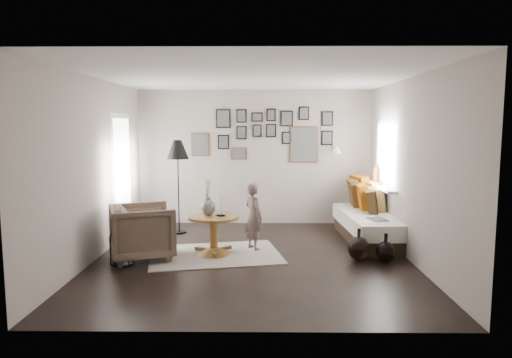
{
  "coord_description": "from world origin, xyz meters",
  "views": [
    {
      "loc": [
        0.12,
        -6.46,
        1.92
      ],
      "look_at": [
        0.05,
        0.5,
        1.1
      ],
      "focal_mm": 32.0,
      "sensor_mm": 36.0,
      "label": 1
    }
  ],
  "objects_px": {
    "daybed": "(370,220)",
    "demijohn_small": "(385,252)",
    "vase": "(208,205)",
    "demijohn_large": "(359,248)",
    "pedestal_table": "(214,237)",
    "floor_lamp": "(178,153)",
    "armchair": "(142,232)",
    "magazine_basket": "(122,249)",
    "child": "(254,216)"
  },
  "relations": [
    {
      "from": "vase",
      "to": "magazine_basket",
      "type": "distance_m",
      "value": 1.37
    },
    {
      "from": "armchair",
      "to": "demijohn_large",
      "type": "xyz_separation_m",
      "value": [
        3.11,
        -0.06,
        -0.22
      ]
    },
    {
      "from": "armchair",
      "to": "demijohn_small",
      "type": "bearing_deg",
      "value": -114.16
    },
    {
      "from": "pedestal_table",
      "to": "demijohn_small",
      "type": "xyz_separation_m",
      "value": [
        2.45,
        -0.38,
        -0.12
      ]
    },
    {
      "from": "vase",
      "to": "demijohn_small",
      "type": "distance_m",
      "value": 2.63
    },
    {
      "from": "demijohn_small",
      "to": "child",
      "type": "distance_m",
      "value": 2.02
    },
    {
      "from": "demijohn_small",
      "to": "floor_lamp",
      "type": "bearing_deg",
      "value": 151.24
    },
    {
      "from": "floor_lamp",
      "to": "pedestal_table",
      "type": "bearing_deg",
      "value": -60.99
    },
    {
      "from": "vase",
      "to": "child",
      "type": "bearing_deg",
      "value": 23.11
    },
    {
      "from": "floor_lamp",
      "to": "demijohn_large",
      "type": "bearing_deg",
      "value": -29.86
    },
    {
      "from": "armchair",
      "to": "floor_lamp",
      "type": "xyz_separation_m",
      "value": [
        0.24,
        1.59,
        1.04
      ]
    },
    {
      "from": "pedestal_table",
      "to": "armchair",
      "type": "xyz_separation_m",
      "value": [
        -1.01,
        -0.21,
        0.12
      ]
    },
    {
      "from": "pedestal_table",
      "to": "demijohn_large",
      "type": "distance_m",
      "value": 2.12
    },
    {
      "from": "magazine_basket",
      "to": "child",
      "type": "relative_size",
      "value": 0.38
    },
    {
      "from": "vase",
      "to": "demijohn_small",
      "type": "xyz_separation_m",
      "value": [
        2.53,
        -0.4,
        -0.6
      ]
    },
    {
      "from": "armchair",
      "to": "floor_lamp",
      "type": "distance_m",
      "value": 1.91
    },
    {
      "from": "child",
      "to": "armchair",
      "type": "bearing_deg",
      "value": 73.45
    },
    {
      "from": "armchair",
      "to": "demijohn_large",
      "type": "bearing_deg",
      "value": -112.28
    },
    {
      "from": "magazine_basket",
      "to": "demijohn_small",
      "type": "xyz_separation_m",
      "value": [
        3.69,
        0.06,
        -0.04
      ]
    },
    {
      "from": "floor_lamp",
      "to": "demijohn_large",
      "type": "xyz_separation_m",
      "value": [
        2.86,
        -1.64,
        -1.26
      ]
    },
    {
      "from": "magazine_basket",
      "to": "armchair",
      "type": "bearing_deg",
      "value": 44.63
    },
    {
      "from": "vase",
      "to": "child",
      "type": "xyz_separation_m",
      "value": [
        0.67,
        0.29,
        -0.23
      ]
    },
    {
      "from": "pedestal_table",
      "to": "child",
      "type": "bearing_deg",
      "value": 27.41
    },
    {
      "from": "armchair",
      "to": "demijohn_large",
      "type": "height_order",
      "value": "armchair"
    },
    {
      "from": "vase",
      "to": "floor_lamp",
      "type": "xyz_separation_m",
      "value": [
        -0.69,
        1.36,
        0.68
      ]
    },
    {
      "from": "vase",
      "to": "demijohn_small",
      "type": "relative_size",
      "value": 1.28
    },
    {
      "from": "pedestal_table",
      "to": "vase",
      "type": "bearing_deg",
      "value": 165.96
    },
    {
      "from": "floor_lamp",
      "to": "child",
      "type": "height_order",
      "value": "floor_lamp"
    },
    {
      "from": "pedestal_table",
      "to": "daybed",
      "type": "xyz_separation_m",
      "value": [
        2.55,
        0.96,
        0.06
      ]
    },
    {
      "from": "pedestal_table",
      "to": "armchair",
      "type": "relative_size",
      "value": 0.86
    },
    {
      "from": "daybed",
      "to": "armchair",
      "type": "bearing_deg",
      "value": -164.48
    },
    {
      "from": "daybed",
      "to": "demijohn_large",
      "type": "height_order",
      "value": "daybed"
    },
    {
      "from": "daybed",
      "to": "armchair",
      "type": "xyz_separation_m",
      "value": [
        -3.56,
        -1.17,
        0.07
      ]
    },
    {
      "from": "daybed",
      "to": "demijohn_small",
      "type": "xyz_separation_m",
      "value": [
        -0.1,
        -1.35,
        -0.17
      ]
    },
    {
      "from": "demijohn_large",
      "to": "armchair",
      "type": "bearing_deg",
      "value": 178.98
    },
    {
      "from": "pedestal_table",
      "to": "floor_lamp",
      "type": "xyz_separation_m",
      "value": [
        -0.77,
        1.38,
        1.16
      ]
    },
    {
      "from": "daybed",
      "to": "child",
      "type": "xyz_separation_m",
      "value": [
        -1.96,
        -0.66,
        0.19
      ]
    },
    {
      "from": "vase",
      "to": "armchair",
      "type": "distance_m",
      "value": 1.02
    },
    {
      "from": "vase",
      "to": "demijohn_large",
      "type": "distance_m",
      "value": 2.27
    },
    {
      "from": "daybed",
      "to": "floor_lamp",
      "type": "distance_m",
      "value": 3.52
    },
    {
      "from": "armchair",
      "to": "demijohn_small",
      "type": "relative_size",
      "value": 2.08
    },
    {
      "from": "pedestal_table",
      "to": "magazine_basket",
      "type": "xyz_separation_m",
      "value": [
        -1.24,
        -0.44,
        -0.08
      ]
    },
    {
      "from": "daybed",
      "to": "demijohn_small",
      "type": "distance_m",
      "value": 1.36
    },
    {
      "from": "pedestal_table",
      "to": "vase",
      "type": "relative_size",
      "value": 1.4
    },
    {
      "from": "demijohn_small",
      "to": "child",
      "type": "bearing_deg",
      "value": 159.64
    },
    {
      "from": "magazine_basket",
      "to": "demijohn_small",
      "type": "height_order",
      "value": "demijohn_small"
    },
    {
      "from": "floor_lamp",
      "to": "vase",
      "type": "bearing_deg",
      "value": -63.26
    },
    {
      "from": "pedestal_table",
      "to": "demijohn_large",
      "type": "height_order",
      "value": "pedestal_table"
    },
    {
      "from": "pedestal_table",
      "to": "daybed",
      "type": "relative_size",
      "value": 0.35
    },
    {
      "from": "vase",
      "to": "magazine_basket",
      "type": "height_order",
      "value": "vase"
    }
  ]
}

